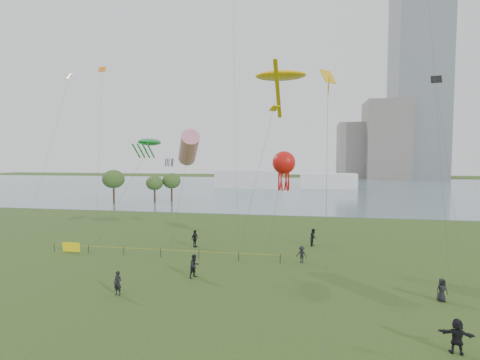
# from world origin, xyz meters

# --- Properties ---
(ground_plane) EXTENTS (400.00, 400.00, 0.00)m
(ground_plane) POSITION_xyz_m (0.00, 0.00, 0.00)
(ground_plane) COLOR #233C13
(lake) EXTENTS (400.00, 120.00, 0.08)m
(lake) POSITION_xyz_m (0.00, 100.00, 0.02)
(lake) COLOR slate
(lake) RESTS_ON ground_plane
(tower) EXTENTS (24.00, 24.00, 120.00)m
(tower) POSITION_xyz_m (62.00, 168.00, 60.00)
(tower) COLOR slate
(tower) RESTS_ON ground_plane
(building_mid) EXTENTS (20.00, 20.00, 38.00)m
(building_mid) POSITION_xyz_m (46.00, 162.00, 19.00)
(building_mid) COLOR slate
(building_mid) RESTS_ON ground_plane
(building_low) EXTENTS (16.00, 18.00, 28.00)m
(building_low) POSITION_xyz_m (32.00, 168.00, 14.00)
(building_low) COLOR slate
(building_low) RESTS_ON ground_plane
(pavilion_left) EXTENTS (22.00, 8.00, 6.00)m
(pavilion_left) POSITION_xyz_m (-12.00, 95.00, 3.00)
(pavilion_left) COLOR white
(pavilion_left) RESTS_ON ground_plane
(pavilion_right) EXTENTS (18.00, 7.00, 5.00)m
(pavilion_right) POSITION_xyz_m (14.00, 98.00, 2.50)
(pavilion_right) COLOR white
(pavilion_right) RESTS_ON ground_plane
(trees) EXTENTS (15.46, 10.60, 7.42)m
(trees) POSITION_xyz_m (-29.86, 52.52, 4.95)
(trees) COLOR #382419
(trees) RESTS_ON ground_plane
(fence) EXTENTS (24.07, 0.07, 1.05)m
(fence) POSITION_xyz_m (-14.68, 12.46, 0.55)
(fence) COLOR black
(fence) RESTS_ON ground_plane
(spectator_a) EXTENTS (1.12, 1.19, 1.94)m
(spectator_a) POSITION_xyz_m (-3.35, 7.24, 0.97)
(spectator_a) COLOR black
(spectator_a) RESTS_ON ground_plane
(spectator_b) EXTENTS (1.19, 0.95, 1.61)m
(spectator_b) POSITION_xyz_m (5.42, 12.90, 0.81)
(spectator_b) COLOR black
(spectator_b) RESTS_ON ground_plane
(spectator_c) EXTENTS (0.83, 1.22, 1.92)m
(spectator_c) POSITION_xyz_m (-6.34, 16.78, 0.96)
(spectator_c) COLOR black
(spectator_c) RESTS_ON ground_plane
(spectator_d) EXTENTS (0.88, 0.68, 1.61)m
(spectator_d) POSITION_xyz_m (14.99, 5.57, 0.80)
(spectator_d) COLOR black
(spectator_d) RESTS_ON ground_plane
(spectator_e) EXTENTS (1.73, 0.83, 1.80)m
(spectator_e) POSITION_xyz_m (13.17, -1.31, 0.90)
(spectator_e) COLOR black
(spectator_e) RESTS_ON ground_plane
(spectator_f) EXTENTS (0.70, 0.52, 1.76)m
(spectator_f) POSITION_xyz_m (-7.67, 2.64, 0.88)
(spectator_f) COLOR black
(spectator_f) RESTS_ON ground_plane
(spectator_g) EXTENTS (1.00, 1.13, 1.95)m
(spectator_g) POSITION_xyz_m (6.75, 19.75, 0.98)
(spectator_g) COLOR black
(spectator_g) RESTS_ON ground_plane
(kite_stingray) EXTENTS (6.49, 10.14, 18.97)m
(kite_stingray) POSITION_xyz_m (3.06, 16.97, 18.49)
(kite_stingray) COLOR #3F3F42
(kite_windsock) EXTENTS (4.35, 5.26, 13.05)m
(kite_windsock) POSITION_xyz_m (-6.99, 16.82, 11.06)
(kite_windsock) COLOR #3F3F42
(kite_creature) EXTENTS (5.88, 5.95, 12.09)m
(kite_creature) POSITION_xyz_m (-11.18, 15.98, 11.67)
(kite_creature) COLOR #3F3F42
(kite_octopus) EXTENTS (2.80, 4.67, 10.66)m
(kite_octopus) POSITION_xyz_m (3.52, 16.11, 9.41)
(kite_octopus) COLOR #3F3F42
(kite_delta) EXTENTS (1.86, 17.07, 17.43)m
(kite_delta) POSITION_xyz_m (7.39, 9.66, 15.77)
(kite_delta) COLOR #3F3F42
(small_kites) EXTENTS (38.76, 8.68, 13.68)m
(small_kites) POSITION_xyz_m (-1.81, 17.77, 23.04)
(small_kites) COLOR orange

